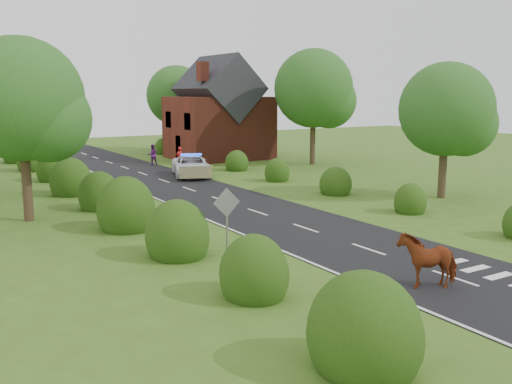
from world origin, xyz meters
TOP-DOWN VIEW (x-y plane):
  - ground at (0.00, 0.00)m, footprint 120.00×120.00m
  - road at (0.00, 15.00)m, footprint 6.00×70.00m
  - road_markings at (-1.60, 12.93)m, footprint 4.96×70.00m
  - hedgerow_left at (-6.51, 11.69)m, footprint 2.75×50.41m
  - hedgerow_right at (6.60, 11.21)m, footprint 2.10×45.78m
  - tree_left_a at (-9.75, 11.86)m, footprint 5.74×5.60m
  - tree_right_a at (11.23, 5.87)m, footprint 5.33×5.20m
  - tree_right_b at (14.29, 21.84)m, footprint 6.56×6.40m
  - tree_right_c at (9.27, 37.85)m, footprint 6.15×6.00m
  - road_sign at (-5.00, 2.00)m, footprint 1.06×0.08m
  - house at (9.49, 30.00)m, footprint 8.00×7.40m
  - cow at (-1.24, -3.95)m, footprint 2.22×1.69m
  - police_van at (2.50, 20.93)m, footprint 4.03×5.83m
  - pedestrian_red at (3.51, 25.24)m, footprint 0.73×0.60m
  - pedestrian_purple at (2.46, 28.27)m, footprint 0.92×0.76m

SIDE VIEW (x-z plane):
  - ground at x=0.00m, z-range 0.00..0.00m
  - road at x=0.00m, z-range 0.00..0.02m
  - road_markings at x=-1.60m, z-range 0.02..0.03m
  - hedgerow_right at x=6.60m, z-range -0.50..1.60m
  - cow at x=-1.24m, z-range 0.00..1.40m
  - police_van at x=2.50m, z-range -0.07..1.55m
  - hedgerow_left at x=-6.51m, z-range -0.75..2.25m
  - pedestrian_red at x=3.51m, z-range 0.00..1.72m
  - pedestrian_purple at x=2.46m, z-range 0.00..1.72m
  - road_sign at x=-5.00m, z-range 0.39..2.92m
  - house at x=9.49m, z-range -0.80..8.37m
  - tree_right_a at x=11.23m, z-range 0.96..8.52m
  - tree_left_a at x=-9.75m, z-range 1.15..9.53m
  - tree_right_c at x=9.27m, z-range 1.05..9.63m
  - tree_right_b at x=14.29m, z-range 1.24..10.64m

